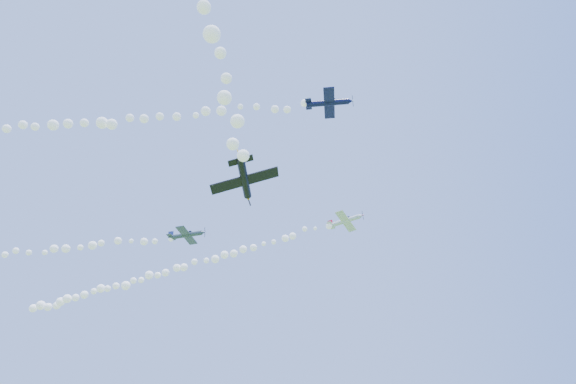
# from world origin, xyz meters

# --- Properties ---
(plane_white) EXTENTS (6.53, 6.92, 1.76)m
(plane_white) POSITION_xyz_m (12.54, 9.59, 50.08)
(plane_white) COLOR silver
(smoke_trail_white) EXTENTS (69.27, 26.98, 2.82)m
(smoke_trail_white) POSITION_xyz_m (-23.87, 22.97, 49.77)
(smoke_trail_white) COLOR white
(plane_navy) EXTENTS (6.80, 6.88, 2.15)m
(plane_navy) POSITION_xyz_m (10.80, -14.62, 52.61)
(plane_navy) COLOR #0D0E3A
(smoke_trail_navy) EXTENTS (76.76, 2.75, 2.69)m
(smoke_trail_navy) POSITION_xyz_m (-29.60, -14.76, 52.41)
(smoke_trail_navy) COLOR white
(plane_grey) EXTENTS (6.69, 6.91, 1.79)m
(plane_grey) POSITION_xyz_m (-14.07, 6.63, 47.08)
(plane_grey) COLOR #36424F
(plane_black) EXTENTS (8.04, 8.04, 2.76)m
(plane_black) POSITION_xyz_m (0.03, -15.20, 39.33)
(plane_black) COLOR black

